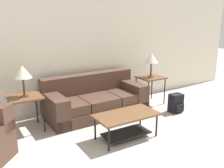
% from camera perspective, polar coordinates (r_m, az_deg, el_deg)
% --- Properties ---
extents(wall_back, '(8.92, 0.06, 2.60)m').
position_cam_1_polar(wall_back, '(5.65, -4.71, 7.96)').
color(wall_back, silver).
rests_on(wall_back, ground_plane).
extents(couch, '(2.12, 0.99, 0.82)m').
position_cam_1_polar(couch, '(5.28, -3.87, -3.76)').
color(couch, '#4C3328').
rests_on(couch, ground_plane).
extents(coffee_table, '(1.07, 0.57, 0.43)m').
position_cam_1_polar(coffee_table, '(4.23, 3.30, -8.26)').
color(coffee_table, brown).
rests_on(coffee_table, ground_plane).
extents(side_table_left, '(0.57, 0.54, 0.64)m').
position_cam_1_polar(side_table_left, '(4.68, -19.27, -3.43)').
color(side_table_left, brown).
rests_on(side_table_left, ground_plane).
extents(side_table_right, '(0.57, 0.54, 0.64)m').
position_cam_1_polar(side_table_right, '(5.92, 8.81, 1.06)').
color(side_table_right, brown).
rests_on(side_table_right, ground_plane).
extents(table_lamp_left, '(0.32, 0.32, 0.55)m').
position_cam_1_polar(table_lamp_left, '(4.55, -19.81, 2.52)').
color(table_lamp_left, '#472D1E').
rests_on(table_lamp_left, side_table_left).
extents(table_lamp_right, '(0.32, 0.32, 0.55)m').
position_cam_1_polar(table_lamp_right, '(5.82, 9.00, 5.82)').
color(table_lamp_right, '#472D1E').
rests_on(table_lamp_right, side_table_right).
extents(backpack, '(0.28, 0.28, 0.40)m').
position_cam_1_polar(backpack, '(5.57, 14.41, -4.28)').
color(backpack, black).
rests_on(backpack, ground_plane).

